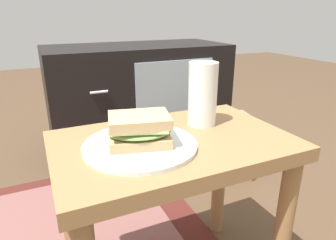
{
  "coord_description": "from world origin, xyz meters",
  "views": [
    {
      "loc": [
        -0.28,
        -0.58,
        0.74
      ],
      "look_at": [
        -0.01,
        0.0,
        0.51
      ],
      "focal_mm": 31.7,
      "sensor_mm": 36.0,
      "label": 1
    }
  ],
  "objects_px": {
    "tv_cabinet": "(139,98)",
    "beer_glass": "(202,95)",
    "paper_bag": "(229,148)",
    "plate": "(140,145)",
    "sandwich_front": "(140,130)"
  },
  "relations": [
    {
      "from": "tv_cabinet",
      "to": "beer_glass",
      "type": "bearing_deg",
      "value": -98.21
    },
    {
      "from": "tv_cabinet",
      "to": "paper_bag",
      "type": "bearing_deg",
      "value": -64.32
    },
    {
      "from": "tv_cabinet",
      "to": "sandwich_front",
      "type": "relative_size",
      "value": 5.88
    },
    {
      "from": "tv_cabinet",
      "to": "beer_glass",
      "type": "relative_size",
      "value": 5.78
    },
    {
      "from": "beer_glass",
      "to": "tv_cabinet",
      "type": "bearing_deg",
      "value": 81.79
    },
    {
      "from": "sandwich_front",
      "to": "tv_cabinet",
      "type": "bearing_deg",
      "value": 71.11
    },
    {
      "from": "sandwich_front",
      "to": "beer_glass",
      "type": "height_order",
      "value": "beer_glass"
    },
    {
      "from": "beer_glass",
      "to": "paper_bag",
      "type": "relative_size",
      "value": 0.53
    },
    {
      "from": "sandwich_front",
      "to": "beer_glass",
      "type": "relative_size",
      "value": 0.98
    },
    {
      "from": "beer_glass",
      "to": "paper_bag",
      "type": "xyz_separation_m",
      "value": [
        0.38,
        0.37,
        -0.39
      ]
    },
    {
      "from": "tv_cabinet",
      "to": "plate",
      "type": "xyz_separation_m",
      "value": [
        -0.33,
        -0.96,
        0.17
      ]
    },
    {
      "from": "sandwich_front",
      "to": "plate",
      "type": "bearing_deg",
      "value": 26.57
    },
    {
      "from": "sandwich_front",
      "to": "paper_bag",
      "type": "height_order",
      "value": "sandwich_front"
    },
    {
      "from": "plate",
      "to": "sandwich_front",
      "type": "xyz_separation_m",
      "value": [
        -0.0,
        -0.0,
        0.04
      ]
    },
    {
      "from": "tv_cabinet",
      "to": "beer_glass",
      "type": "xyz_separation_m",
      "value": [
        -0.13,
        -0.89,
        0.25
      ]
    }
  ]
}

